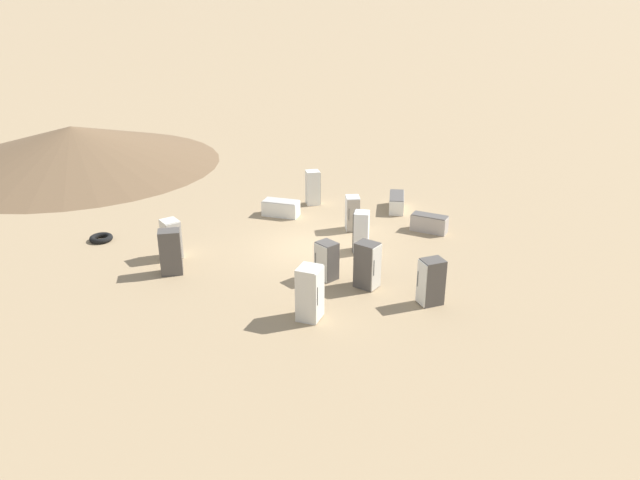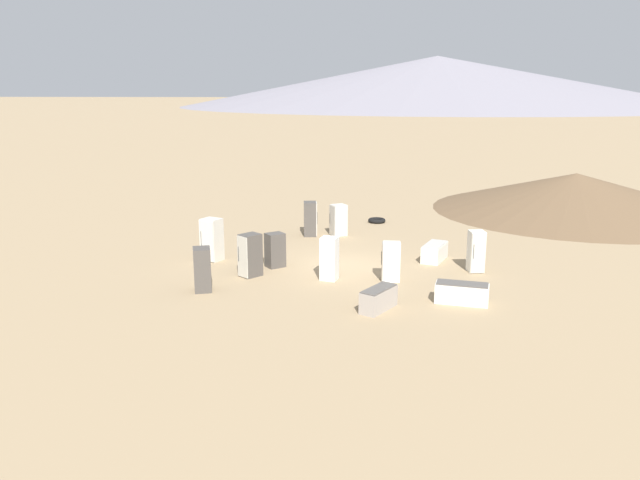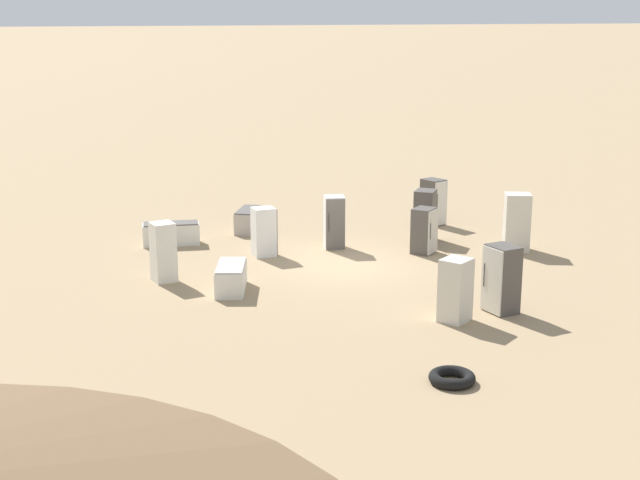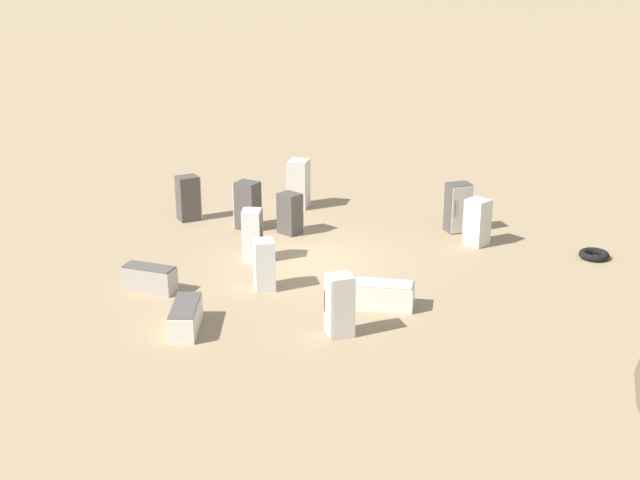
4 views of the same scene
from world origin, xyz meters
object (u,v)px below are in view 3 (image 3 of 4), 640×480
at_px(discarded_fridge_0, 456,290).
at_px(discarded_fridge_11, 231,278).
at_px(discarded_fridge_5, 424,231).
at_px(discarded_fridge_6, 433,202).
at_px(discarded_fridge_3, 501,279).
at_px(discarded_fridge_7, 248,220).
at_px(scrap_tire, 452,378).
at_px(discarded_fridge_10, 334,222).
at_px(discarded_fridge_1, 163,252).
at_px(discarded_fridge_2, 517,222).
at_px(discarded_fridge_8, 171,234).
at_px(discarded_fridge_4, 264,232).
at_px(discarded_fridge_9, 425,215).

distance_m(discarded_fridge_0, discarded_fridge_11, 6.10).
relative_size(discarded_fridge_5, discarded_fridge_6, 0.88).
xyz_separation_m(discarded_fridge_3, discarded_fridge_7, (-3.24, 10.44, -0.47)).
xyz_separation_m(discarded_fridge_7, scrap_tire, (-0.07, -13.82, -0.26)).
bearing_deg(discarded_fridge_5, discarded_fridge_11, -24.30).
relative_size(discarded_fridge_3, discarded_fridge_11, 0.94).
relative_size(discarded_fridge_10, discarded_fridge_11, 0.93).
bearing_deg(discarded_fridge_3, discarded_fridge_1, 44.94).
height_order(discarded_fridge_6, discarded_fridge_10, discarded_fridge_10).
relative_size(discarded_fridge_1, discarded_fridge_6, 1.04).
height_order(discarded_fridge_1, discarded_fridge_10, discarded_fridge_10).
bearing_deg(scrap_tire, discarded_fridge_2, 49.50).
height_order(discarded_fridge_7, discarded_fridge_11, discarded_fridge_7).
relative_size(discarded_fridge_2, scrap_tire, 1.90).
bearing_deg(discarded_fridge_8, discarded_fridge_10, 74.81).
bearing_deg(discarded_fridge_1, discarded_fridge_8, 66.95).
relative_size(discarded_fridge_4, discarded_fridge_8, 0.80).
height_order(discarded_fridge_6, discarded_fridge_11, discarded_fridge_6).
bearing_deg(discarded_fridge_3, scrap_tire, 129.10).
distance_m(discarded_fridge_1, discarded_fridge_10, 5.93).
xyz_separation_m(discarded_fridge_0, discarded_fridge_8, (-4.69, 9.74, -0.42)).
xyz_separation_m(discarded_fridge_3, discarded_fridge_10, (-1.41, 7.22, -0.01)).
bearing_deg(discarded_fridge_9, discarded_fridge_3, -62.65).
bearing_deg(discarded_fridge_9, scrap_tire, -74.87).
relative_size(discarded_fridge_8, discarded_fridge_9, 1.12).
height_order(discarded_fridge_3, discarded_fridge_9, discarded_fridge_3).
bearing_deg(discarded_fridge_0, discarded_fridge_9, 126.15).
relative_size(discarded_fridge_7, discarded_fridge_9, 0.97).
distance_m(discarded_fridge_0, discarded_fridge_5, 6.25).
distance_m(discarded_fridge_8, discarded_fridge_9, 8.17).
height_order(discarded_fridge_3, scrap_tire, discarded_fridge_3).
height_order(discarded_fridge_1, discarded_fridge_11, discarded_fridge_1).
distance_m(discarded_fridge_7, discarded_fridge_11, 6.76).
bearing_deg(scrap_tire, discarded_fridge_8, 102.00).
bearing_deg(discarded_fridge_4, discarded_fridge_11, -32.76).
relative_size(discarded_fridge_1, discarded_fridge_10, 0.99).
bearing_deg(discarded_fridge_0, discarded_fridge_6, 123.29).
bearing_deg(discarded_fridge_7, discarded_fridge_0, -48.79).
xyz_separation_m(discarded_fridge_3, discarded_fridge_4, (-3.74, 7.18, -0.10)).
distance_m(discarded_fridge_1, discarded_fridge_7, 6.15).
bearing_deg(discarded_fridge_3, discarded_fridge_8, 25.95).
xyz_separation_m(discarded_fridge_1, discarded_fridge_11, (1.46, -1.57, -0.46)).
distance_m(discarded_fridge_5, discarded_fridge_8, 8.02).
distance_m(discarded_fridge_0, discarded_fridge_4, 7.72).
distance_m(discarded_fridge_4, discarded_fridge_11, 3.63).
height_order(discarded_fridge_3, discarded_fridge_11, discarded_fridge_3).
distance_m(discarded_fridge_1, scrap_tire, 9.89).
xyz_separation_m(discarded_fridge_1, discarded_fridge_9, (8.82, 1.30, 0.01)).
bearing_deg(discarded_fridge_10, scrap_tire, 94.37).
bearing_deg(discarded_fridge_9, discarded_fridge_8, -157.48).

